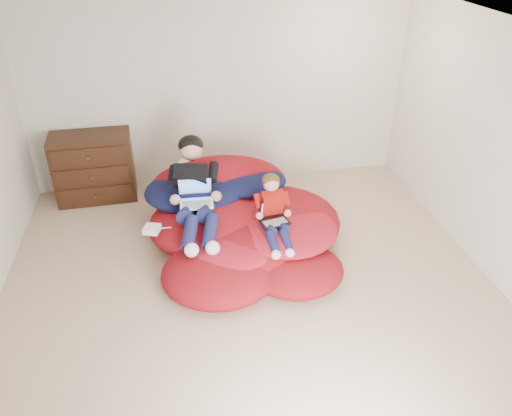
{
  "coord_description": "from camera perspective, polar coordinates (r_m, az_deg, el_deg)",
  "views": [
    {
      "loc": [
        -0.63,
        -3.87,
        3.33
      ],
      "look_at": [
        0.13,
        0.44,
        0.7
      ],
      "focal_mm": 35.0,
      "sensor_mm": 36.0,
      "label": 1
    }
  ],
  "objects": [
    {
      "name": "younger_boy",
      "position": [
        5.26,
        2.04,
        -0.21
      ],
      "size": [
        0.28,
        0.79,
        0.62
      ],
      "color": "#AB170F",
      "rests_on": "beanbag_pile"
    },
    {
      "name": "dresser",
      "position": [
        6.83,
        -18.02,
        4.45
      ],
      "size": [
        1.02,
        0.58,
        0.9
      ],
      "color": "#331B0E",
      "rests_on": "ground"
    },
    {
      "name": "cream_pillow",
      "position": [
        6.16,
        -7.32,
        4.63
      ],
      "size": [
        0.42,
        0.27,
        0.27
      ],
      "primitive_type": "ellipsoid",
      "color": "white",
      "rests_on": "beanbag_pile"
    },
    {
      "name": "beanbag_pile",
      "position": [
        5.69,
        -1.78,
        -1.69
      ],
      "size": [
        2.24,
        2.31,
        0.84
      ],
      "color": "maroon",
      "rests_on": "ground"
    },
    {
      "name": "older_boy",
      "position": [
        5.53,
        -7.01,
        2.51
      ],
      "size": [
        0.47,
        1.33,
        0.83
      ],
      "color": "black",
      "rests_on": "beanbag_pile"
    },
    {
      "name": "room_shell",
      "position": [
        5.0,
        -0.62,
        -7.45
      ],
      "size": [
        5.1,
        5.1,
        2.77
      ],
      "color": "tan",
      "rests_on": "ground"
    },
    {
      "name": "laptop_white",
      "position": [
        5.47,
        -6.89,
        1.37
      ],
      "size": [
        0.36,
        0.37,
        0.24
      ],
      "color": "white",
      "rests_on": "older_boy"
    },
    {
      "name": "power_adapter",
      "position": [
        5.4,
        -11.8,
        -2.38
      ],
      "size": [
        0.2,
        0.2,
        0.06
      ],
      "primitive_type": "cube",
      "rotation": [
        0.0,
        0.0,
        -0.33
      ],
      "color": "white",
      "rests_on": "beanbag_pile"
    },
    {
      "name": "laptop_black",
      "position": [
        5.28,
        2.05,
        -0.85
      ],
      "size": [
        0.33,
        0.32,
        0.21
      ],
      "color": "black",
      "rests_on": "younger_boy"
    }
  ]
}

